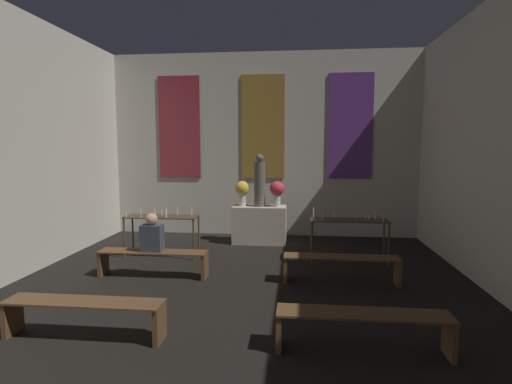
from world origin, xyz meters
TOP-DOWN VIEW (x-y plane):
  - wall_back at (0.00, 11.73)m, footprint 7.87×0.16m
  - altar at (0.00, 10.78)m, footprint 1.23×0.59m
  - statue at (0.00, 10.78)m, footprint 0.26×0.26m
  - flower_vase_left at (-0.40, 10.78)m, footprint 0.34×0.34m
  - flower_vase_right at (0.40, 10.78)m, footprint 0.34×0.34m
  - candle_rack_left at (-1.87, 9.41)m, footprint 1.48×0.48m
  - candle_rack_right at (1.87, 9.42)m, footprint 1.48×0.48m
  - pew_third_left at (-1.60, 5.91)m, footprint 1.88×0.36m
  - pew_third_right at (1.60, 5.91)m, footprint 1.88×0.36m
  - pew_back_left at (-1.60, 8.15)m, footprint 1.88×0.36m
  - pew_back_right at (1.60, 8.15)m, footprint 1.88×0.36m
  - person_seated at (-1.61, 8.15)m, footprint 0.36×0.24m

SIDE VIEW (x-z plane):
  - pew_third_left at x=-1.60m, z-range 0.10..0.56m
  - pew_third_right at x=1.60m, z-range 0.10..0.56m
  - pew_back_left at x=-1.60m, z-range 0.10..0.56m
  - pew_back_right at x=1.60m, z-range 0.10..0.56m
  - altar at x=0.00m, z-range 0.00..0.87m
  - candle_rack_left at x=-1.87m, z-range 0.22..1.26m
  - candle_rack_right at x=1.87m, z-range 0.22..1.26m
  - person_seated at x=-1.61m, z-range 0.41..1.07m
  - flower_vase_left at x=-0.40m, z-range 0.95..1.53m
  - flower_vase_right at x=0.40m, z-range 0.95..1.53m
  - statue at x=0.00m, z-range 0.83..2.03m
  - wall_back at x=0.00m, z-range 0.02..4.58m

